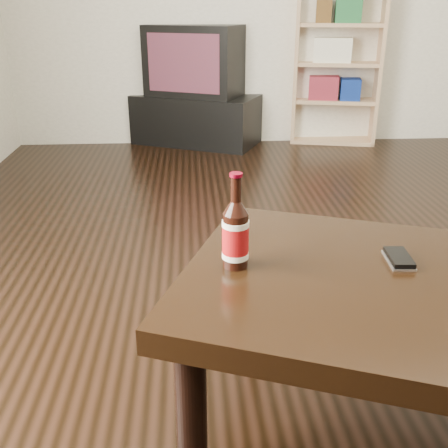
{
  "coord_description": "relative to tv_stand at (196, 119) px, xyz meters",
  "views": [
    {
      "loc": [
        -1.02,
        -1.6,
        1.14
      ],
      "look_at": [
        -0.94,
        -0.36,
        0.62
      ],
      "focal_mm": 42.0,
      "sensor_mm": 36.0,
      "label": 1
    }
  ],
  "objects": [
    {
      "name": "tv_stand",
      "position": [
        0.0,
        0.0,
        0.0
      ],
      "size": [
        1.16,
        0.91,
        0.42
      ],
      "primitive_type": "cube",
      "rotation": [
        0.0,
        0.0,
        -0.43
      ],
      "color": "black",
      "rests_on": "floor"
    },
    {
      "name": "beer_bottle",
      "position": [
        0.05,
        -3.34,
        0.38
      ],
      "size": [
        0.08,
        0.08,
        0.26
      ],
      "rotation": [
        0.0,
        0.0,
        0.1
      ],
      "color": "black",
      "rests_on": "coffee_table"
    },
    {
      "name": "tv",
      "position": [
        -0.0,
        -0.0,
        0.49
      ],
      "size": [
        0.89,
        0.75,
        0.57
      ],
      "rotation": [
        0.0,
        0.0,
        -0.43
      ],
      "color": "black",
      "rests_on": "tv_stand"
    },
    {
      "name": "coffee_table",
      "position": [
        0.57,
        -3.5,
        0.22
      ],
      "size": [
        1.51,
        1.19,
        0.5
      ],
      "rotation": [
        0.0,
        0.0,
        -0.36
      ],
      "color": "black",
      "rests_on": "floor"
    },
    {
      "name": "bookshelf",
      "position": [
        1.21,
        0.01,
        0.49
      ],
      "size": [
        0.78,
        0.48,
        1.34
      ],
      "rotation": [
        0.0,
        0.0,
        -0.22
      ],
      "color": "#9C7F5A",
      "rests_on": "floor"
    },
    {
      "name": "phone",
      "position": [
        0.49,
        -3.35,
        0.3
      ],
      "size": [
        0.07,
        0.12,
        0.02
      ],
      "rotation": [
        0.0,
        0.0,
        -0.07
      ],
      "color": "silver",
      "rests_on": "coffee_table"
    }
  ]
}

